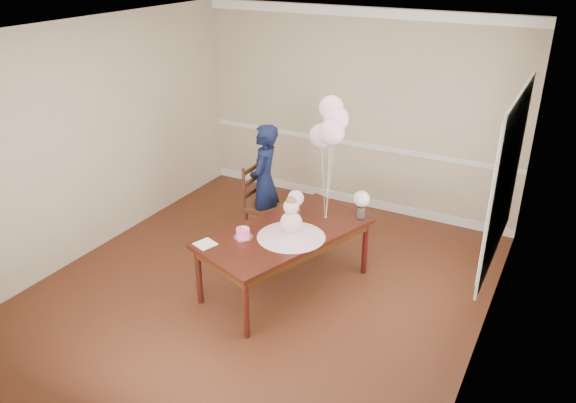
{
  "coord_description": "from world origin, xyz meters",
  "views": [
    {
      "loc": [
        2.7,
        -4.41,
        3.44
      ],
      "look_at": [
        0.26,
        0.11,
        1.05
      ],
      "focal_mm": 35.0,
      "sensor_mm": 36.0,
      "label": 1
    }
  ],
  "objects_px": {
    "dining_table_top": "(285,233)",
    "birthday_cake": "(243,233)",
    "woman": "(264,182)",
    "dining_chair_seat": "(265,207)"
  },
  "relations": [
    {
      "from": "birthday_cake",
      "to": "dining_chair_seat",
      "type": "bearing_deg",
      "value": 110.55
    },
    {
      "from": "dining_chair_seat",
      "to": "woman",
      "type": "relative_size",
      "value": 0.29
    },
    {
      "from": "birthday_cake",
      "to": "woman",
      "type": "xyz_separation_m",
      "value": [
        -0.48,
        1.25,
        -0.01
      ]
    },
    {
      "from": "dining_table_top",
      "to": "woman",
      "type": "bearing_deg",
      "value": 150.09
    },
    {
      "from": "dining_chair_seat",
      "to": "woman",
      "type": "height_order",
      "value": "woman"
    },
    {
      "from": "woman",
      "to": "dining_chair_seat",
      "type": "bearing_deg",
      "value": 19.69
    },
    {
      "from": "dining_table_top",
      "to": "birthday_cake",
      "type": "height_order",
      "value": "birthday_cake"
    },
    {
      "from": "dining_table_top",
      "to": "dining_chair_seat",
      "type": "xyz_separation_m",
      "value": [
        -0.76,
        0.86,
        -0.24
      ]
    },
    {
      "from": "dining_table_top",
      "to": "woman",
      "type": "relative_size",
      "value": 1.25
    },
    {
      "from": "birthday_cake",
      "to": "dining_chair_seat",
      "type": "xyz_separation_m",
      "value": [
        -0.45,
        1.19,
        -0.31
      ]
    }
  ]
}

